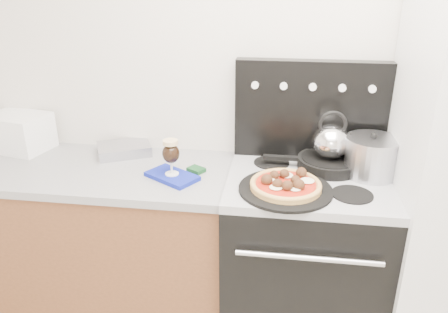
% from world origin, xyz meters
% --- Properties ---
extents(room_shell, '(3.52, 3.01, 2.52)m').
position_xyz_m(room_shell, '(0.00, 0.29, 1.25)').
color(room_shell, '#BAAE9C').
rests_on(room_shell, ground).
extents(base_cabinet, '(1.45, 0.60, 0.86)m').
position_xyz_m(base_cabinet, '(-1.02, 1.20, 0.43)').
color(base_cabinet, brown).
rests_on(base_cabinet, ground).
extents(countertop, '(1.48, 0.63, 0.04)m').
position_xyz_m(countertop, '(-1.02, 1.20, 0.88)').
color(countertop, '#939397').
rests_on(countertop, base_cabinet).
extents(stove_body, '(0.76, 0.65, 0.88)m').
position_xyz_m(stove_body, '(0.08, 1.18, 0.44)').
color(stove_body, black).
rests_on(stove_body, ground).
extents(cooktop, '(0.76, 0.65, 0.04)m').
position_xyz_m(cooktop, '(0.08, 1.18, 0.90)').
color(cooktop, '#ADADB2').
rests_on(cooktop, stove_body).
extents(backguard, '(0.76, 0.08, 0.50)m').
position_xyz_m(backguard, '(0.08, 1.45, 1.17)').
color(backguard, black).
rests_on(backguard, cooktop).
extents(toaster_oven, '(0.36, 0.30, 0.20)m').
position_xyz_m(toaster_oven, '(-1.50, 1.38, 1.00)').
color(toaster_oven, white).
rests_on(toaster_oven, countertop).
extents(foil_sheet, '(0.34, 0.30, 0.05)m').
position_xyz_m(foil_sheet, '(-0.90, 1.39, 0.93)').
color(foil_sheet, silver).
rests_on(foil_sheet, countertop).
extents(oven_mitt, '(0.29, 0.25, 0.02)m').
position_xyz_m(oven_mitt, '(-0.57, 1.12, 0.91)').
color(oven_mitt, '#121E9A').
rests_on(oven_mitt, countertop).
extents(beer_glass, '(0.10, 0.10, 0.18)m').
position_xyz_m(beer_glass, '(-0.57, 1.12, 1.01)').
color(beer_glass, black).
rests_on(beer_glass, oven_mitt).
extents(pizza_pan, '(0.51, 0.51, 0.01)m').
position_xyz_m(pizza_pan, '(-0.03, 1.03, 0.93)').
color(pizza_pan, black).
rests_on(pizza_pan, cooktop).
extents(pizza, '(0.40, 0.40, 0.04)m').
position_xyz_m(pizza, '(-0.03, 1.03, 0.96)').
color(pizza, '#EDB45F').
rests_on(pizza, pizza_pan).
extents(skillet, '(0.31, 0.31, 0.05)m').
position_xyz_m(skillet, '(0.18, 1.30, 0.95)').
color(skillet, black).
rests_on(skillet, cooktop).
extents(tea_kettle, '(0.22, 0.22, 0.20)m').
position_xyz_m(tea_kettle, '(0.18, 1.30, 1.07)').
color(tea_kettle, silver).
rests_on(tea_kettle, skillet).
extents(stock_pot, '(0.27, 0.27, 0.18)m').
position_xyz_m(stock_pot, '(0.37, 1.25, 1.01)').
color(stock_pot, '#B4B5BC').
rests_on(stock_pot, cooktop).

